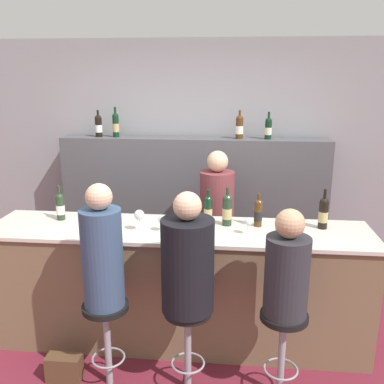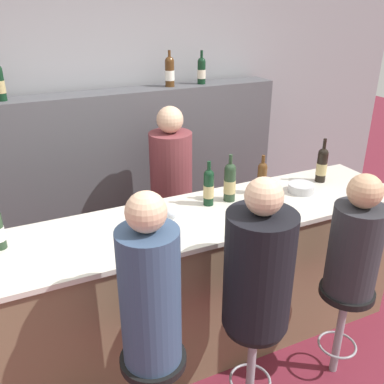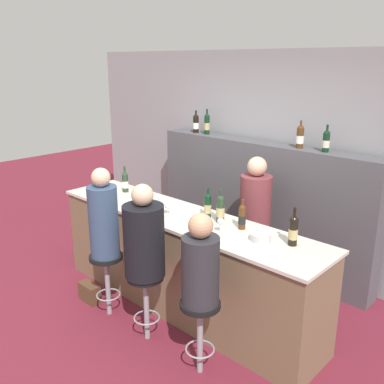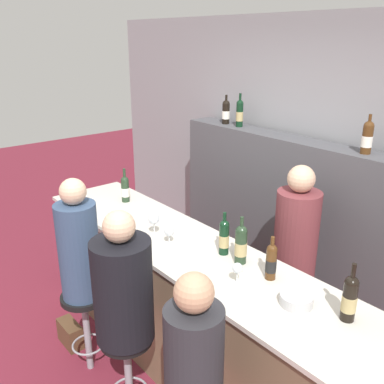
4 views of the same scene
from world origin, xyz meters
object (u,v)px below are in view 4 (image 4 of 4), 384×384
Objects in this scene: wine_bottle_backbar_0 at (226,112)px; bar_stool_left at (85,312)px; metal_bowl at (296,300)px; bartender at (294,263)px; wine_glass_0 at (154,219)px; handbag at (70,334)px; wine_bottle_counter_0 at (125,189)px; bar_stool_middle at (127,356)px; wine_bottle_counter_2 at (241,244)px; guest_seated_middle at (123,286)px; wine_bottle_backbar_2 at (367,137)px; wine_bottle_counter_1 at (224,237)px; guest_seated_left at (78,246)px; wine_bottle_counter_4 at (350,298)px; wine_bottle_counter_3 at (271,261)px; wine_glass_1 at (169,232)px; wine_bottle_backbar_1 at (240,113)px; guest_seated_right at (194,350)px; wine_glass_2 at (237,269)px.

bar_stool_left is at bearing -72.68° from wine_bottle_backbar_0.
bartender is (-0.64, 0.84, -0.35)m from metal_bowl.
wine_glass_0 is 1.26m from handbag.
wine_bottle_counter_0 is 0.47× the size of bar_stool_middle.
wine_bottle_counter_0 is 1.95m from metal_bowl.
wine_bottle_counter_2 is at bearing 169.51° from metal_bowl.
wine_glass_0 is 0.71m from guest_seated_middle.
wine_bottle_backbar_2 is at bearing 85.65° from wine_bottle_counter_2.
wine_bottle_counter_0 is 1.01× the size of wine_bottle_counter_1.
wine_bottle_counter_2 is 1.24× the size of handbag.
bar_stool_middle is 0.43× the size of bartender.
guest_seated_left is (-1.35, -0.64, 0.00)m from metal_bowl.
bar_stool_left and bar_stool_middle have the same top height.
wine_bottle_counter_4 is at bearing -39.95° from bartender.
wine_bottle_counter_3 is (0.41, 0.00, -0.01)m from wine_bottle_counter_1.
wine_bottle_backbar_0 is at bearing 117.78° from wine_glass_0.
metal_bowl is 0.28× the size of bar_stool_middle.
metal_bowl is at bearing -34.07° from wine_bottle_backbar_0.
wine_bottle_backbar_0 reaches higher than wine_glass_1.
wine_glass_0 is at bearing -121.51° from bartender.
wine_bottle_backbar_1 is 1.25× the size of handbag.
guest_seated_right is (1.24, 0.00, -0.07)m from guest_seated_left.
wine_bottle_backbar_0 reaches higher than bartender.
bar_stool_middle is (1.18, -0.74, -0.63)m from wine_bottle_counter_0.
wine_bottle_backbar_0 is at bearing 180.00° from wine_bottle_backbar_1.
wine_bottle_counter_0 reaches higher than wine_bottle_counter_3.
wine_bottle_backbar_2 is (0.09, 1.23, 0.54)m from wine_bottle_counter_2.
wine_bottle_counter_0 is 2.26× the size of wine_glass_1.
wine_bottle_backbar_0 is 2.37m from bar_stool_left.
wine_bottle_counter_4 is 1.09× the size of wine_bottle_backbar_2.
guest_seated_left reaches higher than wine_glass_2.
wine_bottle_counter_3 is 0.52m from wine_bottle_counter_4.
wine_bottle_counter_2 reaches higher than bar_stool_middle.
handbag is at bearing 180.00° from guest_seated_right.
handbag is at bearing -159.32° from wine_bottle_counter_4.
handbag is (-1.59, 0.00, -0.87)m from guest_seated_right.
wine_bottle_counter_1 is 0.40m from wine_glass_1.
wine_bottle_backbar_1 is at bearing 143.12° from metal_bowl.
bar_stool_left is at bearing 180.00° from guest_seated_middle.
wine_glass_1 is at bearing 38.64° from handbag.
guest_seated_middle is at bearing -32.03° from wine_bottle_counter_0.
guest_seated_middle is (-0.77, -0.64, -0.03)m from metal_bowl.
wine_bottle_counter_1 is 0.92× the size of wine_bottle_counter_4.
wine_bottle_counter_4 is 1.24m from bartender.
bar_stool_middle is 1.50m from bartender.
guest_seated_left is (0.59, -0.74, -0.09)m from wine_bottle_counter_0.
wine_bottle_backbar_1 is (-1.25, 1.23, 0.54)m from wine_bottle_counter_2.
wine_bottle_counter_4 is at bearing -61.20° from wine_bottle_backbar_2.
wine_glass_2 is 0.68m from guest_seated_middle.
bar_stool_left reaches higher than handbag.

